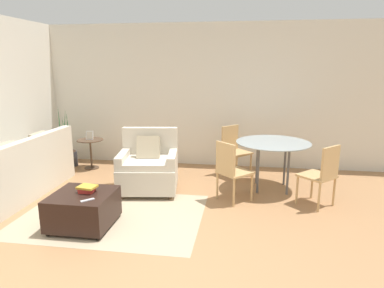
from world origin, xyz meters
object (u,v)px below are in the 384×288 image
at_px(armchair, 148,168).
at_px(dining_chair_near_left, 231,168).
at_px(couch, 21,175).
at_px(ottoman, 83,208).
at_px(dining_chair_far_left, 234,147).
at_px(potted_plant, 67,154).
at_px(tv_remote_primary, 87,200).
at_px(dining_chair_near_right, 323,172).
at_px(book_stack, 87,189).
at_px(dining_table, 273,147).
at_px(side_table, 91,148).
at_px(picture_frame, 90,135).
at_px(tv_remote_secondary, 79,187).

height_order(armchair, dining_chair_near_left, armchair).
distance_m(couch, dining_chair_near_left, 3.23).
distance_m(ottoman, dining_chair_near_left, 2.08).
bearing_deg(dining_chair_near_left, dining_chair_far_left, 90.00).
xyz_separation_m(couch, potted_plant, (-0.07, 1.53, -0.08)).
distance_m(tv_remote_primary, dining_chair_near_right, 3.15).
relative_size(couch, potted_plant, 1.64).
xyz_separation_m(potted_plant, dining_chair_near_left, (3.28, -1.35, 0.28)).
bearing_deg(ottoman, couch, 148.45).
relative_size(book_stack, dining_chair_near_right, 0.27).
xyz_separation_m(dining_table, dining_chair_near_left, (-0.64, -0.64, -0.18)).
height_order(ottoman, tv_remote_primary, tv_remote_primary).
xyz_separation_m(armchair, book_stack, (-0.42, -1.29, 0.10)).
distance_m(side_table, dining_chair_far_left, 2.74).
xyz_separation_m(couch, dining_chair_near_right, (4.49, 0.18, 0.20)).
bearing_deg(dining_chair_near_left, couch, -176.78).
bearing_deg(dining_table, couch, -167.99).
height_order(armchair, potted_plant, potted_plant).
relative_size(dining_table, dining_chair_near_right, 1.30).
distance_m(armchair, tv_remote_primary, 1.57).
bearing_deg(book_stack, picture_frame, 114.06).
distance_m(potted_plant, picture_frame, 0.69).
bearing_deg(picture_frame, tv_remote_secondary, -68.54).
height_order(potted_plant, picture_frame, potted_plant).
bearing_deg(potted_plant, dining_chair_far_left, -1.34).
distance_m(side_table, dining_chair_near_right, 4.21).
height_order(book_stack, dining_chair_near_left, dining_chair_near_left).
relative_size(tv_remote_primary, dining_chair_near_right, 0.16).
relative_size(armchair, dining_chair_far_left, 1.11).
bearing_deg(dining_chair_near_right, picture_frame, 162.51).
relative_size(armchair, tv_remote_secondary, 6.66).
bearing_deg(couch, armchair, 13.31).
relative_size(couch, dining_chair_near_left, 2.20).
height_order(potted_plant, dining_chair_far_left, potted_plant).
distance_m(picture_frame, dining_table, 3.44).
bearing_deg(dining_chair_far_left, picture_frame, -179.75).
height_order(picture_frame, dining_chair_near_right, dining_chair_near_right).
xyz_separation_m(book_stack, dining_table, (2.36, 1.65, 0.22)).
bearing_deg(dining_chair_far_left, dining_chair_near_left, -90.00).
bearing_deg(tv_remote_secondary, dining_chair_near_right, 15.63).
height_order(tv_remote_primary, dining_chair_near_right, dining_chair_near_right).
bearing_deg(armchair, dining_chair_far_left, 37.63).
bearing_deg(ottoman, tv_remote_primary, -50.32).
distance_m(couch, dining_chair_far_left, 3.54).
height_order(couch, book_stack, couch).
height_order(picture_frame, dining_table, dining_table).
relative_size(couch, dining_chair_near_right, 2.20).
distance_m(book_stack, dining_chair_near_left, 2.00).
relative_size(couch, armchair, 1.97).
height_order(couch, dining_table, couch).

